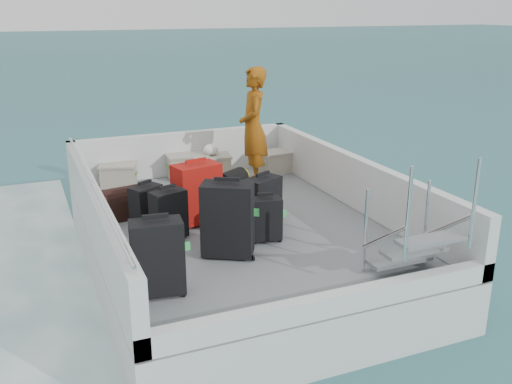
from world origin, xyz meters
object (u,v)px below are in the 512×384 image
passenger (253,127)px  suitcase_8 (244,204)px  suitcase_0 (158,259)px  suitcase_1 (169,215)px  crate_0 (118,176)px  suitcase_6 (265,220)px  crate_3 (276,162)px  suitcase_2 (146,207)px  crate_1 (187,167)px  crate_2 (211,167)px  suitcase_5 (197,194)px  suitcase_3 (228,220)px  suitcase_7 (263,202)px

passenger → suitcase_8: bearing=-11.4°
passenger → suitcase_0: bearing=-20.3°
suitcase_1 → crate_0: (-0.18, 2.39, -0.15)m
suitcase_6 → crate_3: size_ratio=0.97×
suitcase_6 → passenger: passenger is taller
suitcase_2 → crate_0: 1.94m
crate_1 → suitcase_0: bearing=-110.1°
suitcase_1 → crate_2: size_ratio=1.05×
crate_0 → crate_3: size_ratio=0.95×
suitcase_5 → suitcase_8: bearing=-9.0°
suitcase_3 → crate_1: 3.13m
suitcase_8 → crate_2: 1.81m
suitcase_3 → suitcase_2: bearing=148.6°
suitcase_1 → suitcase_3: size_ratio=0.72×
suitcase_3 → crate_3: (1.89, 2.84, -0.25)m
crate_3 → suitcase_8: bearing=-126.4°
suitcase_3 → crate_3: size_ratio=1.54×
crate_1 → suitcase_3: bearing=-97.9°
suitcase_1 → suitcase_2: (-0.16, 0.46, -0.03)m
suitcase_6 → crate_0: size_ratio=1.02×
suitcase_0 → crate_1: bearing=77.0°
suitcase_0 → crate_2: 3.92m
crate_1 → crate_2: 0.39m
suitcase_3 → suitcase_8: suitcase_3 is taller
suitcase_0 → crate_0: (0.26, 3.68, -0.22)m
suitcase_0 → passenger: size_ratio=0.42×
suitcase_5 → suitcase_6: size_ratio=1.47×
suitcase_5 → crate_2: size_ratio=1.35×
crate_1 → crate_3: (1.46, -0.25, -0.02)m
suitcase_3 → crate_3: 3.42m
suitcase_6 → crate_3: 2.94m
suitcase_3 → crate_3: bearing=85.9°
suitcase_6 → crate_2: size_ratio=0.92×
suitcase_7 → crate_3: 2.48m
suitcase_7 → crate_2: size_ratio=1.11×
suitcase_0 → suitcase_7: 2.05m
suitcase_1 → passenger: passenger is taller
crate_3 → suitcase_7: bearing=-118.6°
suitcase_8 → suitcase_6: bearing=168.9°
crate_1 → crate_0: bearing=180.0°
passenger → suitcase_2: bearing=-41.9°
suitcase_3 → passenger: passenger is taller
suitcase_5 → crate_1: 2.06m
suitcase_2 → crate_2: (1.43, 1.77, -0.10)m
suitcase_0 → suitcase_7: suitcase_0 is taller
suitcase_0 → suitcase_2: 1.77m
suitcase_2 → suitcase_6: 1.51m
crate_0 → crate_1: bearing=0.0°
crate_2 → passenger: size_ratio=0.32×
suitcase_0 → suitcase_6: (1.46, 0.82, -0.11)m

